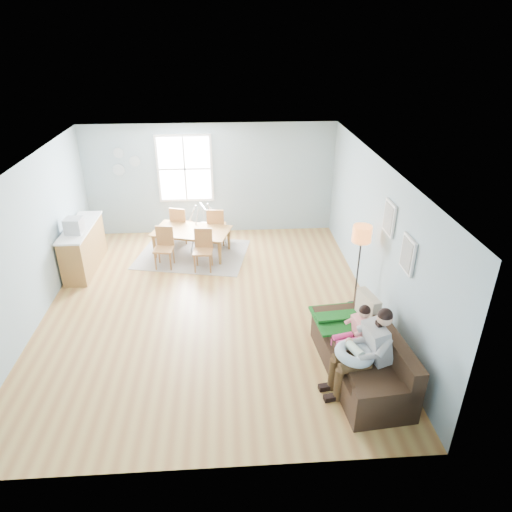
{
  "coord_description": "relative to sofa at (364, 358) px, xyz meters",
  "views": [
    {
      "loc": [
        0.38,
        -7.21,
        4.73
      ],
      "look_at": [
        0.87,
        0.06,
        1.0
      ],
      "focal_mm": 32.0,
      "sensor_mm": 36.0,
      "label": 1
    }
  ],
  "objects": [
    {
      "name": "father",
      "position": [
        -0.11,
        -0.31,
        0.42
      ],
      "size": [
        0.98,
        0.52,
        1.35
      ],
      "color": "#9B9B9E",
      "rests_on": "sofa"
    },
    {
      "name": "beige_pillow",
      "position": [
        0.17,
        0.57,
        0.48
      ],
      "size": [
        0.26,
        0.54,
        0.52
      ],
      "primitive_type": "cube",
      "rotation": [
        0.0,
        0.0,
        0.22
      ],
      "color": "tan",
      "rests_on": "sofa"
    },
    {
      "name": "nursing_pillow",
      "position": [
        -0.26,
        -0.33,
        0.36
      ],
      "size": [
        0.67,
        0.66,
        0.23
      ],
      "primitive_type": "torus",
      "rotation": [
        0.0,
        0.14,
        0.2
      ],
      "color": "silver",
      "rests_on": "father"
    },
    {
      "name": "storage_cube",
      "position": [
        -0.11,
        -0.57,
        -0.06
      ],
      "size": [
        0.47,
        0.42,
        0.49
      ],
      "color": "silver",
      "rests_on": "room"
    },
    {
      "name": "green_throw",
      "position": [
        -0.15,
        0.69,
        0.24
      ],
      "size": [
        1.04,
        0.9,
        0.04
      ],
      "primitive_type": "cube",
      "rotation": [
        0.0,
        0.0,
        0.1
      ],
      "color": "#15601E",
      "rests_on": "sofa"
    },
    {
      "name": "floor_lamp",
      "position": [
        0.35,
        1.82,
        1.05
      ],
      "size": [
        0.33,
        0.33,
        1.63
      ],
      "color": "black",
      "rests_on": "room"
    },
    {
      "name": "sofa",
      "position": [
        0.0,
        0.0,
        0.0
      ],
      "size": [
        1.1,
        2.18,
        0.85
      ],
      "color": "black",
      "rests_on": "room"
    },
    {
      "name": "toddler",
      "position": [
        -0.1,
        0.2,
        0.42
      ],
      "size": [
        0.58,
        0.36,
        0.87
      ],
      "color": "silver",
      "rests_on": "sofa"
    },
    {
      "name": "chair_sw",
      "position": [
        -3.33,
        3.71,
        0.2
      ],
      "size": [
        0.44,
        0.44,
        0.89
      ],
      "color": "olive",
      "rests_on": "rug"
    },
    {
      "name": "chair_nw",
      "position": [
        -3.09,
        4.86,
        0.21
      ],
      "size": [
        0.52,
        0.52,
        0.91
      ],
      "color": "olive",
      "rests_on": "rug"
    },
    {
      "name": "chair_ne",
      "position": [
        -2.23,
        4.68,
        0.23
      ],
      "size": [
        0.46,
        0.46,
        0.93
      ],
      "color": "olive",
      "rests_on": "rug"
    },
    {
      "name": "rug",
      "position": [
        -2.78,
        4.2,
        -0.3
      ],
      "size": [
        2.71,
        2.27,
        0.01
      ],
      "primitive_type": "cube",
      "rotation": [
        0.0,
        0.0,
        -0.21
      ],
      "color": "gray",
      "rests_on": "room"
    },
    {
      "name": "monitor",
      "position": [
        -5.03,
        3.39,
        0.83
      ],
      "size": [
        0.36,
        0.34,
        0.31
      ],
      "color": "#A6A7AB",
      "rests_on": "counter"
    },
    {
      "name": "window",
      "position": [
        -2.94,
        5.46,
        1.35
      ],
      "size": [
        1.32,
        0.08,
        1.62
      ],
      "color": "white",
      "rests_on": "room"
    },
    {
      "name": "pictures",
      "position": [
        0.63,
        0.95,
        1.55
      ],
      "size": [
        0.05,
        1.34,
        0.74
      ],
      "color": "white",
      "rests_on": "room"
    },
    {
      "name": "wall_plates",
      "position": [
        -4.34,
        5.47,
        1.53
      ],
      "size": [
        0.67,
        0.02,
        0.66
      ],
      "color": "#8FA5AC",
      "rests_on": "room"
    },
    {
      "name": "dining_table",
      "position": [
        -2.78,
        4.2,
        -0.01
      ],
      "size": [
        1.87,
        1.35,
        0.59
      ],
      "primitive_type": "imported",
      "rotation": [
        0.0,
        0.0,
        -0.27
      ],
      "color": "brown",
      "rests_on": "rug"
    },
    {
      "name": "baby_swing",
      "position": [
        -2.52,
        4.86,
        0.11
      ],
      "size": [
        1.11,
        1.12,
        0.92
      ],
      "color": "#A6A7AB",
      "rests_on": "room"
    },
    {
      "name": "chair_se",
      "position": [
        -2.49,
        3.53,
        0.2
      ],
      "size": [
        0.43,
        0.43,
        0.89
      ],
      "color": "olive",
      "rests_on": "rug"
    },
    {
      "name": "infant",
      "position": [
        -0.27,
        -0.29,
        0.44
      ],
      "size": [
        0.22,
        0.37,
        0.13
      ],
      "color": "silver",
      "rests_on": "nursing_pillow"
    },
    {
      "name": "counter",
      "position": [
        -5.04,
        3.72,
        0.19
      ],
      "size": [
        0.53,
        1.74,
        0.97
      ],
      "color": "brown",
      "rests_on": "room"
    },
    {
      "name": "room",
      "position": [
        -2.34,
        2.0,
        2.12
      ],
      "size": [
        8.4,
        9.4,
        3.9
      ],
      "color": "#A16A39"
    }
  ]
}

